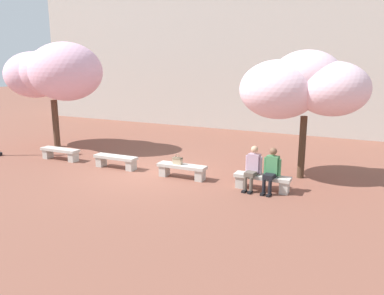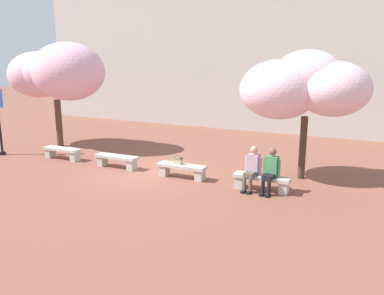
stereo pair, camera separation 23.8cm
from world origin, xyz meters
name	(u,v)px [view 1 (the left image)]	position (x,y,z in m)	size (l,w,h in m)	color
ground_plane	(147,173)	(0.00, 0.00, 0.00)	(100.00, 100.00, 0.00)	brown
building_facade	(254,46)	(0.00, 11.45, 4.63)	(28.00, 4.00, 9.26)	#B7B2A8
stone_bench_west_end	(60,152)	(-3.98, 0.00, 0.30)	(1.64, 0.46, 0.45)	#BCB7AD
stone_bench_near_west	(116,160)	(-1.33, 0.00, 0.30)	(1.64, 0.46, 0.45)	#BCB7AD
stone_bench_center	(182,169)	(1.33, 0.00, 0.30)	(1.64, 0.46, 0.45)	#BCB7AD
stone_bench_near_east	(262,180)	(3.98, 0.00, 0.30)	(1.64, 0.46, 0.45)	#BCB7AD
person_seated_left	(253,166)	(3.70, -0.05, 0.70)	(0.51, 0.70, 1.29)	black
person_seated_right	(271,169)	(4.25, -0.05, 0.70)	(0.51, 0.71, 1.29)	black
handbag	(177,160)	(1.17, 0.00, 0.58)	(0.30, 0.15, 0.34)	tan
cherry_tree_main	(302,86)	(4.63, 1.65, 2.94)	(3.87, 2.55, 4.04)	#473323
cherry_tree_secondary	(53,73)	(-5.74, 1.60, 3.25)	(5.01, 2.92, 4.51)	#513828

